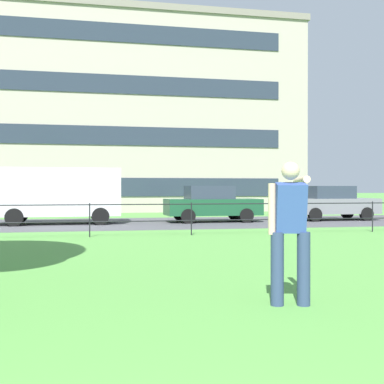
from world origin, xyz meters
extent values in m
cube|color=#4C4C51|center=(0.00, 19.97, 0.00)|extent=(80.00, 7.33, 0.01)
cylinder|color=black|center=(0.00, 14.22, 0.50)|extent=(0.04, 0.04, 1.00)
cylinder|color=black|center=(3.04, 14.22, 0.50)|extent=(0.04, 0.04, 1.00)
cylinder|color=black|center=(6.08, 14.22, 0.50)|extent=(0.04, 0.04, 1.00)
cylinder|color=black|center=(9.11, 14.22, 0.50)|extent=(0.04, 0.04, 1.00)
cylinder|color=black|center=(0.00, 14.22, 0.45)|extent=(30.38, 0.03, 0.03)
cylinder|color=black|center=(0.00, 14.22, 0.95)|extent=(30.38, 0.03, 0.03)
cylinder|color=navy|center=(2.22, 4.96, 0.45)|extent=(0.16, 0.16, 0.89)
cylinder|color=navy|center=(2.54, 4.89, 0.45)|extent=(0.16, 0.16, 0.89)
cube|color=#334C99|center=(2.38, 4.92, 1.19)|extent=(0.42, 0.39, 0.62)
sphere|color=beige|center=(2.38, 4.92, 1.63)|extent=(0.22, 0.22, 0.22)
cylinder|color=beige|center=(2.64, 5.19, 1.53)|extent=(0.21, 0.63, 0.11)
cylinder|color=beige|center=(2.16, 4.97, 1.17)|extent=(0.09, 0.09, 0.62)
cube|color=silver|center=(-1.31, 20.08, 1.29)|extent=(5.05, 2.09, 1.90)
cube|color=#283342|center=(0.69, 20.13, 1.62)|extent=(0.16, 1.67, 0.76)
cylinder|color=black|center=(0.37, 21.05, 0.34)|extent=(0.69, 0.26, 0.68)
cylinder|color=black|center=(0.42, 19.19, 0.34)|extent=(0.69, 0.26, 0.68)
cylinder|color=black|center=(-2.83, 20.97, 0.34)|extent=(0.69, 0.26, 0.68)
cylinder|color=black|center=(-2.78, 19.11, 0.34)|extent=(0.69, 0.26, 0.68)
cube|color=#194C2D|center=(5.15, 20.08, 0.64)|extent=(4.03, 1.76, 0.68)
cube|color=#2D3847|center=(5.00, 20.08, 1.26)|extent=(1.92, 1.55, 0.56)
cylinder|color=black|center=(6.37, 20.90, 0.30)|extent=(0.60, 0.21, 0.60)
cylinder|color=black|center=(6.40, 19.29, 0.30)|extent=(0.60, 0.21, 0.60)
cylinder|color=black|center=(3.89, 20.87, 0.30)|extent=(0.60, 0.21, 0.60)
cylinder|color=black|center=(3.92, 19.25, 0.30)|extent=(0.60, 0.21, 0.60)
cube|color=slate|center=(10.72, 20.20, 0.64)|extent=(4.05, 1.81, 0.68)
cube|color=#2D3847|center=(10.57, 20.20, 1.26)|extent=(1.94, 1.57, 0.56)
cylinder|color=black|center=(11.93, 21.05, 0.30)|extent=(0.61, 0.22, 0.60)
cylinder|color=black|center=(11.98, 19.43, 0.30)|extent=(0.61, 0.22, 0.60)
cylinder|color=black|center=(9.45, 20.98, 0.30)|extent=(0.61, 0.22, 0.60)
cylinder|color=black|center=(9.50, 19.36, 0.30)|extent=(0.61, 0.22, 0.60)
cube|color=#ADA393|center=(1.17, 35.63, 6.03)|extent=(24.75, 13.25, 12.06)
cube|color=gray|center=(1.17, 35.63, 12.26)|extent=(24.99, 13.49, 0.40)
cube|color=#283342|center=(1.17, 28.98, 1.51)|extent=(20.79, 0.06, 1.10)
cube|color=#283342|center=(1.17, 28.98, 4.52)|extent=(20.79, 0.06, 1.10)
cube|color=#283342|center=(1.17, 28.98, 7.54)|extent=(20.79, 0.06, 1.10)
cube|color=#283342|center=(1.17, 28.98, 10.55)|extent=(20.79, 0.06, 1.10)
camera|label=1|loc=(-0.01, -0.83, 1.42)|focal=47.28mm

